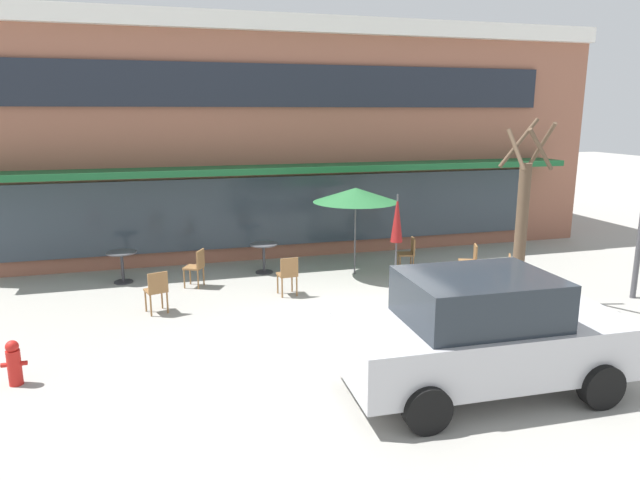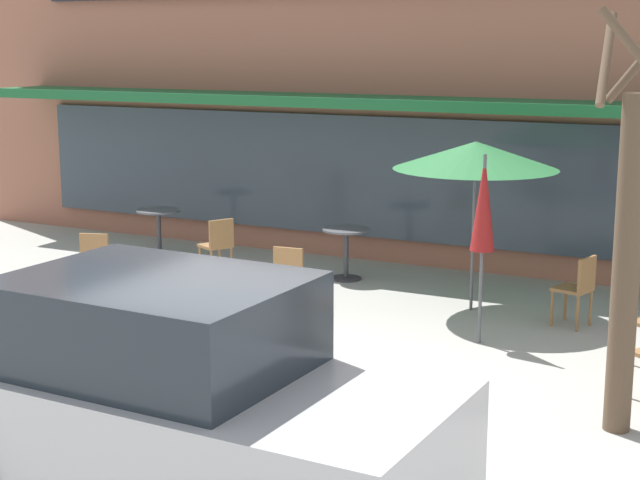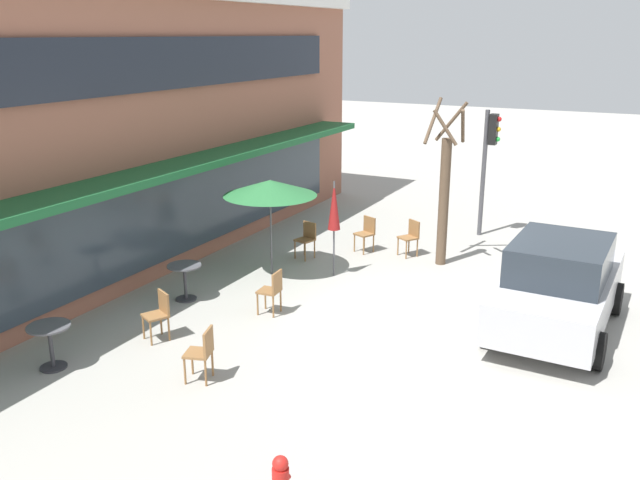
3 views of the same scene
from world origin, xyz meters
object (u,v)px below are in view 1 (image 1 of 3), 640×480
object	(u,v)px
cafe_chair_0	(157,289)
cafe_chair_4	(504,271)
cafe_chair_2	(197,265)
cafe_table_streetside	(264,253)
cafe_table_near_wall	(122,262)
patio_umbrella_green_folded	(397,219)
cafe_chair_5	(471,259)
cafe_chair_1	(288,273)
parked_sedan	(483,333)
patio_umbrella_cream_folded	(356,195)
street_tree	(522,225)
fire_hydrant	(14,363)
cafe_chair_3	(409,252)

from	to	relation	value
cafe_chair_0	cafe_chair_4	bearing A→B (deg)	-5.72
cafe_chair_2	cafe_table_streetside	bearing A→B (deg)	23.94
cafe_table_near_wall	patio_umbrella_green_folded	distance (m)	6.60
cafe_table_near_wall	cafe_chair_4	size ratio (longest dim) A/B	0.85
cafe_chair_5	cafe_table_near_wall	bearing A→B (deg)	165.35
cafe_chair_5	cafe_chair_1	bearing A→B (deg)	179.39
cafe_chair_4	parked_sedan	bearing A→B (deg)	-127.12
cafe_chair_1	cafe_chair_2	xyz separation A→B (m)	(-1.91, 1.22, 0.00)
cafe_chair_2	cafe_chair_5	size ratio (longest dim) A/B	1.00
patio_umbrella_cream_folded	cafe_chair_0	size ratio (longest dim) A/B	2.47
cafe_chair_1	street_tree	world-z (taller)	street_tree
cafe_table_near_wall	cafe_chair_0	xyz separation A→B (m)	(0.79, -2.47, 0.01)
parked_sedan	street_tree	bearing A→B (deg)	48.36
cafe_table_near_wall	cafe_chair_2	bearing A→B (deg)	-26.69
cafe_table_streetside	parked_sedan	distance (m)	7.32
patio_umbrella_cream_folded	street_tree	size ratio (longest dim) A/B	0.56
cafe_table_streetside	cafe_chair_5	world-z (taller)	cafe_chair_5
cafe_table_streetside	fire_hydrant	xyz separation A→B (m)	(-4.71, -5.03, -0.16)
street_tree	cafe_chair_1	bearing A→B (deg)	155.59
cafe_chair_2	cafe_chair_0	bearing A→B (deg)	-118.99
cafe_chair_2	parked_sedan	xyz separation A→B (m)	(3.66, -6.29, 0.35)
cafe_chair_1	cafe_chair_3	distance (m)	3.56
street_tree	cafe_chair_2	bearing A→B (deg)	152.97
patio_umbrella_cream_folded	fire_hydrant	size ratio (longest dim) A/B	3.12
patio_umbrella_cream_folded	cafe_chair_2	distance (m)	4.18
cafe_chair_4	patio_umbrella_cream_folded	bearing A→B (deg)	138.88
cafe_chair_4	cafe_chair_0	bearing A→B (deg)	174.28
cafe_chair_4	fire_hydrant	bearing A→B (deg)	-168.91
cafe_chair_1	patio_umbrella_cream_folded	bearing A→B (deg)	31.45
patio_umbrella_cream_folded	cafe_chair_0	xyz separation A→B (m)	(-4.80, -1.62, -1.50)
cafe_chair_3	cafe_chair_4	bearing A→B (deg)	-59.17
cafe_chair_3	fire_hydrant	distance (m)	9.24
parked_sedan	fire_hydrant	world-z (taller)	parked_sedan
cafe_table_streetside	cafe_chair_1	xyz separation A→B (m)	(0.18, -1.99, 0.01)
patio_umbrella_cream_folded	fire_hydrant	bearing A→B (deg)	-148.28
cafe_table_streetside	cafe_chair_2	bearing A→B (deg)	-156.06
patio_umbrella_green_folded	street_tree	bearing A→B (deg)	-44.97
cafe_chair_1	cafe_chair_4	xyz separation A→B (m)	(4.71, -1.15, 0.00)
patio_umbrella_green_folded	cafe_chair_3	size ratio (longest dim) A/B	2.47
cafe_chair_4	cafe_chair_1	bearing A→B (deg)	166.25
parked_sedan	cafe_chair_0	bearing A→B (deg)	134.36
cafe_chair_2	patio_umbrella_cream_folded	bearing A→B (deg)	-0.07
cafe_chair_1	fire_hydrant	xyz separation A→B (m)	(-4.89, -3.03, -0.17)
parked_sedan	fire_hydrant	size ratio (longest dim) A/B	6.03
cafe_chair_0	fire_hydrant	xyz separation A→B (m)	(-2.08, -2.64, -0.17)
cafe_chair_3	street_tree	bearing A→B (deg)	-70.97
parked_sedan	patio_umbrella_cream_folded	bearing A→B (deg)	87.80
cafe_chair_5	cafe_chair_4	bearing A→B (deg)	-80.21
cafe_chair_2	street_tree	bearing A→B (deg)	-27.03
cafe_table_near_wall	cafe_chair_3	distance (m)	7.07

